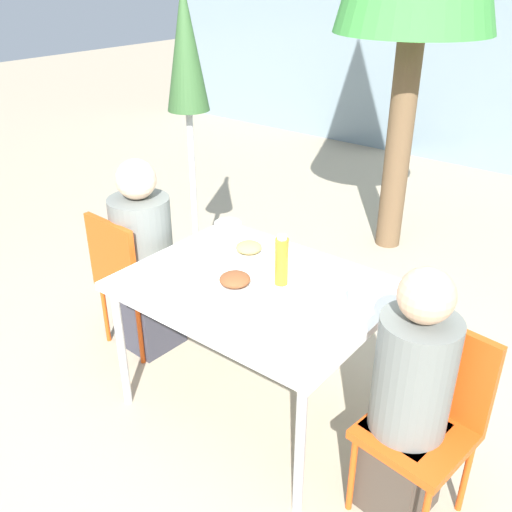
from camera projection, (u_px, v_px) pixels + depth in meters
The scene contains 12 objects.
ground_plane at pixel (256, 404), 3.09m from camera, with size 24.00×24.00×0.00m, color tan.
dining_table at pixel (256, 294), 2.77m from camera, with size 1.24×0.95×0.76m.
chair_left at pixel (129, 273), 3.34m from camera, with size 0.42×0.42×0.87m.
person_left at pixel (144, 263), 3.34m from camera, with size 0.35×0.35×1.19m.
chair_right at pixel (429, 410), 2.32m from camera, with size 0.45×0.45×0.87m.
person_right at pixel (409, 404), 2.28m from camera, with size 0.31×0.31×1.18m.
closed_umbrella at pixel (187, 82), 3.51m from camera, with size 0.36×0.36×2.07m.
plate_0 at pixel (249, 250), 3.01m from camera, with size 0.25×0.25×0.07m.
plate_1 at pixel (235, 282), 2.70m from camera, with size 0.27×0.27×0.07m.
bottle at pixel (282, 261), 2.69m from camera, with size 0.06×0.06×0.26m.
drinking_cup at pixel (358, 297), 2.55m from camera, with size 0.08×0.08×0.09m.
salad_bowl at pixel (228, 227), 3.26m from camera, with size 0.15×0.15×0.06m.
Camera 1 is at (1.47, -1.86, 2.14)m, focal length 40.00 mm.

